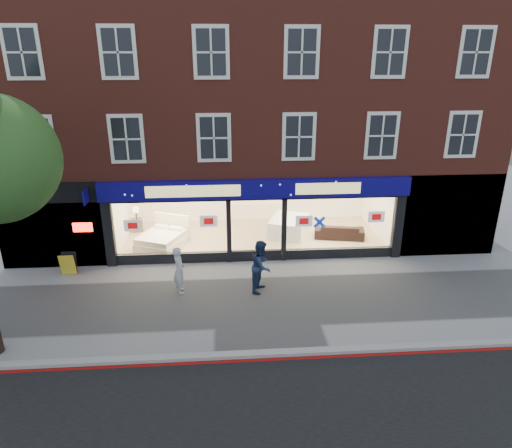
{
  "coord_description": "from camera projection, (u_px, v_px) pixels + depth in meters",
  "views": [
    {
      "loc": [
        -1.2,
        -13.02,
        7.64
      ],
      "look_at": [
        -0.06,
        2.5,
        1.72
      ],
      "focal_mm": 32.0,
      "sensor_mm": 36.0,
      "label": 1
    }
  ],
  "objects": [
    {
      "name": "display_bed",
      "position": [
        163.0,
        238.0,
        18.8
      ],
      "size": [
        2.24,
        2.42,
        1.1
      ],
      "rotation": [
        0.0,
        0.0,
        -0.41
      ],
      "color": "white",
      "rests_on": "showroom_floor"
    },
    {
      "name": "bedside_table",
      "position": [
        137.0,
        225.0,
        20.34
      ],
      "size": [
        0.55,
        0.55,
        0.55
      ],
      "primitive_type": "cube",
      "rotation": [
        0.0,
        0.0,
        0.26
      ],
      "color": "brown",
      "rests_on": "showroom_floor"
    },
    {
      "name": "building",
      "position": [
        249.0,
        76.0,
        19.03
      ],
      "size": [
        19.0,
        8.26,
        10.3
      ],
      "color": "maroon",
      "rests_on": "ground"
    },
    {
      "name": "a_board",
      "position": [
        68.0,
        264.0,
        16.52
      ],
      "size": [
        0.54,
        0.35,
        0.83
      ],
      "primitive_type": "cube",
      "rotation": [
        0.0,
        0.0,
        -0.0
      ],
      "color": "gold",
      "rests_on": "ground"
    },
    {
      "name": "pedestrian_blue",
      "position": [
        261.0,
        266.0,
        15.26
      ],
      "size": [
        0.97,
        1.08,
        1.81
      ],
      "primitive_type": "imported",
      "rotation": [
        0.0,
        0.0,
        1.18
      ],
      "color": "#192847",
      "rests_on": "ground"
    },
    {
      "name": "sofa",
      "position": [
        339.0,
        231.0,
        19.58
      ],
      "size": [
        2.22,
        1.23,
        0.61
      ],
      "primitive_type": "imported",
      "rotation": [
        0.0,
        0.0,
        2.94
      ],
      "color": "black",
      "rests_on": "showroom_floor"
    },
    {
      "name": "ground",
      "position": [
        263.0,
        300.0,
        14.94
      ],
      "size": [
        120.0,
        120.0,
        0.0
      ],
      "primitive_type": "plane",
      "color": "gray",
      "rests_on": "ground"
    },
    {
      "name": "kerb_stone",
      "position": [
        273.0,
        353.0,
        12.21
      ],
      "size": [
        60.0,
        0.25,
        0.12
      ],
      "primitive_type": "cube",
      "color": "gray",
      "rests_on": "ground"
    },
    {
      "name": "kerb_line",
      "position": [
        274.0,
        360.0,
        12.04
      ],
      "size": [
        60.0,
        0.1,
        0.01
      ],
      "primitive_type": "cube",
      "color": "#8C0A07",
      "rests_on": "ground"
    },
    {
      "name": "mattress_stack",
      "position": [
        289.0,
        226.0,
        19.97
      ],
      "size": [
        2.04,
        2.26,
        0.73
      ],
      "rotation": [
        0.0,
        0.0,
        -0.37
      ],
      "color": "white",
      "rests_on": "showroom_floor"
    },
    {
      "name": "showroom_floor",
      "position": [
        253.0,
        238.0,
        19.81
      ],
      "size": [
        11.0,
        4.5,
        0.1
      ],
      "primitive_type": "cube",
      "color": "tan",
      "rests_on": "ground"
    },
    {
      "name": "pedestrian_grey",
      "position": [
        179.0,
        270.0,
        15.16
      ],
      "size": [
        0.53,
        0.68,
        1.64
      ],
      "primitive_type": "imported",
      "rotation": [
        0.0,
        0.0,
        1.82
      ],
      "color": "#AFB3B7",
      "rests_on": "ground"
    }
  ]
}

